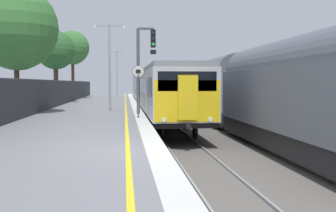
% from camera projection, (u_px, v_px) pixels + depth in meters
% --- Properties ---
extents(ground, '(17.40, 110.00, 1.21)m').
position_uv_depth(ground, '(240.00, 171.00, 10.85)').
color(ground, slate).
extents(commuter_train_at_platform, '(2.83, 39.85, 3.81)m').
position_uv_depth(commuter_train_at_platform, '(153.00, 89.00, 35.85)').
color(commuter_train_at_platform, '#B7B7BC').
rests_on(commuter_train_at_platform, ground).
extents(freight_train_adjacent_track, '(2.60, 28.28, 4.43)m').
position_uv_depth(freight_train_adjacent_track, '(242.00, 89.00, 22.53)').
color(freight_train_adjacent_track, '#232326').
rests_on(freight_train_adjacent_track, ground).
extents(signal_gantry, '(1.10, 0.24, 4.87)m').
position_uv_depth(signal_gantry, '(143.00, 60.00, 22.83)').
color(signal_gantry, '#47474C').
rests_on(signal_gantry, ground).
extents(speed_limit_sign, '(0.59, 0.08, 2.62)m').
position_uv_depth(speed_limit_sign, '(138.00, 85.00, 20.01)').
color(speed_limit_sign, '#59595B').
rests_on(speed_limit_sign, ground).
extents(platform_lamp_mid, '(2.00, 0.20, 5.42)m').
position_uv_depth(platform_lamp_mid, '(110.00, 60.00, 25.32)').
color(platform_lamp_mid, '#93999E').
rests_on(platform_lamp_mid, ground).
extents(platform_lamp_far, '(2.00, 0.20, 5.75)m').
position_uv_depth(platform_lamp_far, '(117.00, 70.00, 50.57)').
color(platform_lamp_far, '#93999E').
rests_on(platform_lamp_far, ground).
extents(background_tree_left, '(4.78, 4.78, 7.28)m').
position_uv_depth(background_tree_left, '(16.00, 31.00, 22.92)').
color(background_tree_left, '#473323').
rests_on(background_tree_left, ground).
extents(background_tree_centre, '(3.82, 3.82, 7.72)m').
position_uv_depth(background_tree_centre, '(73.00, 49.00, 46.28)').
color(background_tree_centre, '#473323').
rests_on(background_tree_centre, ground).
extents(background_tree_right, '(3.51, 3.51, 6.50)m').
position_uv_depth(background_tree_right, '(55.00, 52.00, 36.65)').
color(background_tree_right, '#473323').
rests_on(background_tree_right, ground).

